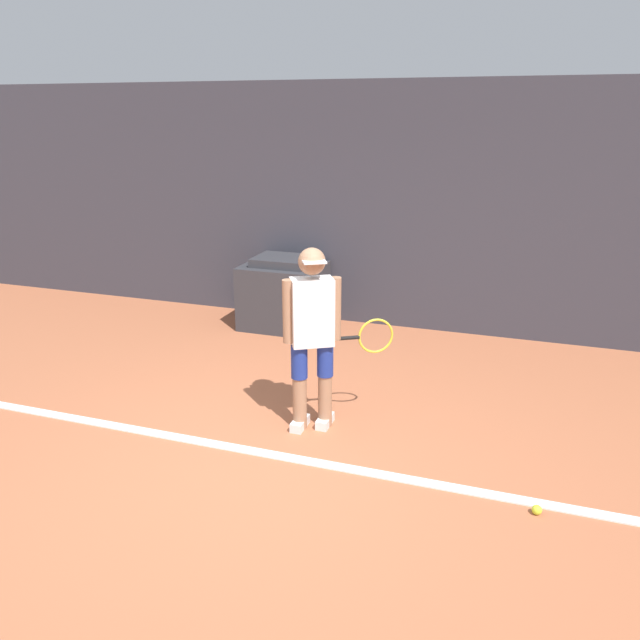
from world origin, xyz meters
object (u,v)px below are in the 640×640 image
Objects in this scene: tennis_ball at (537,510)px; water_bottle at (330,328)px; covered_chair at (284,294)px; tennis_player at (314,332)px.

water_bottle reaches higher than tennis_ball.
tennis_ball is at bearing -44.99° from covered_chair.
covered_chair is (-1.24, 2.40, -0.44)m from tennis_player.
covered_chair is 4.54× the size of water_bottle.
tennis_player is 23.07× the size of tennis_ball.
covered_chair reaches higher than water_bottle.
tennis_player is at bearing -75.54° from water_bottle.
covered_chair reaches higher than tennis_ball.
tennis_ball is 0.32× the size of water_bottle.
tennis_player is 1.61× the size of covered_chair.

